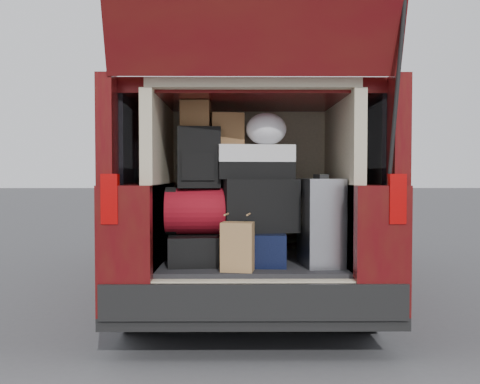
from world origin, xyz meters
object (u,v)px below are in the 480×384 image
object	(u,v)px
black_soft_case	(259,205)
twotone_duffel	(255,162)
red_duffel	(202,211)
backpack	(199,158)
silver_roller	(321,222)
kraft_bag	(237,247)
navy_hardshell	(255,247)
black_hardshell	(195,248)

from	to	relation	value
black_soft_case	twotone_duffel	size ratio (longest dim) A/B	0.97
red_duffel	backpack	world-z (taller)	backpack
silver_roller	kraft_bag	distance (m)	0.62
navy_hardshell	kraft_bag	world-z (taller)	kraft_bag
black_hardshell	backpack	distance (m)	0.63
backpack	twotone_duffel	distance (m)	0.40
black_soft_case	twotone_duffel	bearing A→B (deg)	116.98
red_duffel	silver_roller	bearing A→B (deg)	-9.04
backpack	kraft_bag	bearing A→B (deg)	-55.52
black_soft_case	backpack	bearing A→B (deg)	170.41
kraft_bag	red_duffel	size ratio (longest dim) A/B	0.63
kraft_bag	backpack	size ratio (longest dim) A/B	0.75
navy_hardshell	black_soft_case	bearing A→B (deg)	3.75
silver_roller	backpack	bearing A→B (deg)	168.52
red_duffel	twotone_duffel	bearing A→B (deg)	2.96
black_soft_case	backpack	world-z (taller)	backpack
black_soft_case	backpack	size ratio (longest dim) A/B	1.21
black_hardshell	backpack	bearing A→B (deg)	-36.79
kraft_bag	twotone_duffel	bearing A→B (deg)	80.42
black_hardshell	twotone_duffel	distance (m)	0.73
twotone_duffel	black_soft_case	bearing A→B (deg)	-59.01
black_hardshell	navy_hardshell	size ratio (longest dim) A/B	1.00
silver_roller	twotone_duffel	xyz separation A→B (m)	(-0.44, 0.13, 0.41)
silver_roller	black_soft_case	size ratio (longest dim) A/B	1.16
navy_hardshell	red_duffel	world-z (taller)	red_duffel
kraft_bag	black_hardshell	bearing A→B (deg)	142.73
navy_hardshell	backpack	world-z (taller)	backpack
navy_hardshell	kraft_bag	size ratio (longest dim) A/B	1.61
black_hardshell	black_soft_case	xyz separation A→B (m)	(0.45, -0.01, 0.30)
silver_roller	black_soft_case	distance (m)	0.44
silver_roller	red_duffel	bearing A→B (deg)	167.48
navy_hardshell	twotone_duffel	bearing A→B (deg)	94.26
silver_roller	twotone_duffel	bearing A→B (deg)	157.81
kraft_bag	red_duffel	xyz separation A→B (m)	(-0.25, 0.32, 0.21)
black_soft_case	black_hardshell	bearing A→B (deg)	168.21
silver_roller	black_soft_case	bearing A→B (deg)	161.60
red_duffel	black_soft_case	distance (m)	0.40
silver_roller	backpack	distance (m)	0.95
red_duffel	black_soft_case	size ratio (longest dim) A/B	0.97
kraft_bag	navy_hardshell	bearing A→B (deg)	78.03
navy_hardshell	backpack	distance (m)	0.74
black_hardshell	silver_roller	bearing A→B (deg)	-12.67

